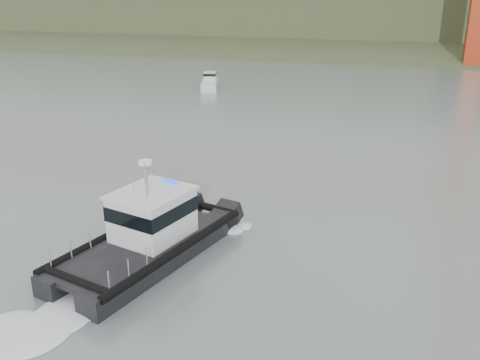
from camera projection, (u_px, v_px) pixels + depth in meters
The scene contains 4 objects.
ground at pixel (226, 286), 23.66m from camera, with size 400.00×400.00×0.00m, color slate.
headlands at pixel (377, 7), 134.36m from camera, with size 500.00×105.36×27.12m.
patrol_boat at pixel (149, 233), 25.80m from camera, with size 6.46×11.16×5.11m.
motorboat at pixel (210, 82), 68.20m from camera, with size 3.35×6.01×3.14m.
Camera 1 is at (6.32, -19.60, 12.57)m, focal length 40.00 mm.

